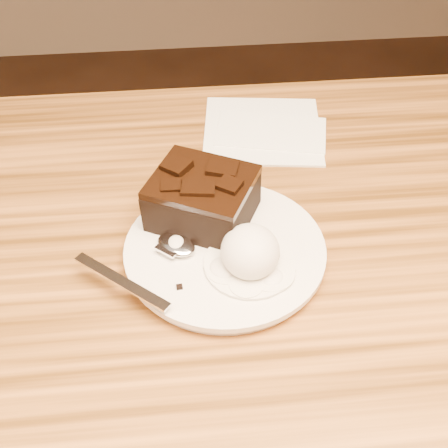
{
  "coord_description": "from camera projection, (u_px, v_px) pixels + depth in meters",
  "views": [
    {
      "loc": [
        -0.0,
        -0.37,
        1.2
      ],
      "look_at": [
        0.04,
        0.06,
        0.79
      ],
      "focal_mm": 47.06,
      "sensor_mm": 36.0,
      "label": 1
    }
  ],
  "objects": [
    {
      "name": "spoon",
      "position": [
        176.0,
        246.0,
        0.6
      ],
      "size": [
        0.15,
        0.13,
        0.01
      ],
      "primitive_type": null,
      "rotation": [
        0.0,
        0.0,
        0.87
      ],
      "color": "silver",
      "rests_on": "plate"
    },
    {
      "name": "ice_cream_scoop",
      "position": [
        250.0,
        251.0,
        0.57
      ],
      "size": [
        0.06,
        0.06,
        0.05
      ],
      "primitive_type": "ellipsoid",
      "color": "silver",
      "rests_on": "plate"
    },
    {
      "name": "crumb_b",
      "position": [
        226.0,
        250.0,
        0.6
      ],
      "size": [
        0.01,
        0.01,
        0.0
      ],
      "primitive_type": "cube",
      "rotation": [
        0.0,
        0.0,
        1.12
      ],
      "color": "black",
      "rests_on": "plate"
    },
    {
      "name": "napkin",
      "position": [
        262.0,
        129.0,
        0.78
      ],
      "size": [
        0.17,
        0.17,
        0.01
      ],
      "primitive_type": "cube",
      "rotation": [
        0.0,
        0.0,
        -0.13
      ],
      "color": "white",
      "rests_on": "dining_table"
    },
    {
      "name": "plate",
      "position": [
        225.0,
        252.0,
        0.61
      ],
      "size": [
        0.21,
        0.21,
        0.02
      ],
      "primitive_type": "cylinder",
      "color": "white",
      "rests_on": "dining_table"
    },
    {
      "name": "melt_puddle",
      "position": [
        250.0,
        264.0,
        0.59
      ],
      "size": [
        0.09,
        0.09,
        0.0
      ],
      "primitive_type": "cylinder",
      "color": "white",
      "rests_on": "plate"
    },
    {
      "name": "brownie",
      "position": [
        203.0,
        200.0,
        0.62
      ],
      "size": [
        0.13,
        0.12,
        0.05
      ],
      "primitive_type": "cube",
      "rotation": [
        0.0,
        0.0,
        -0.46
      ],
      "color": "black",
      "rests_on": "plate"
    },
    {
      "name": "crumb_a",
      "position": [
        179.0,
        287.0,
        0.56
      ],
      "size": [
        0.01,
        0.01,
        0.0
      ],
      "primitive_type": "cube",
      "rotation": [
        0.0,
        0.0,
        0.11
      ],
      "color": "black",
      "rests_on": "plate"
    }
  ]
}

